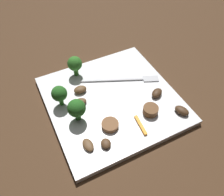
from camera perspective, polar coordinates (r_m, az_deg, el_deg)
name	(u,v)px	position (r m, az deg, el deg)	size (l,w,h in m)	color
ground_plane	(112,102)	(0.50, 0.00, -0.97)	(1.40, 1.40, 0.00)	#422B19
plate	(112,100)	(0.49, 0.00, -0.49)	(0.27, 0.27, 0.01)	white
fork	(126,80)	(0.53, 3.42, 4.62)	(0.17, 0.08, 0.00)	silver
broccoli_floret_0	(75,64)	(0.53, -9.29, 8.38)	(0.03, 0.03, 0.05)	#347525
broccoli_floret_1	(77,109)	(0.43, -8.85, -2.62)	(0.04, 0.04, 0.05)	#296420
broccoli_floret_2	(59,94)	(0.47, -13.05, 0.98)	(0.03, 0.03, 0.05)	#296420
sausage_slice_0	(151,110)	(0.46, 9.63, -3.02)	(0.03, 0.03, 0.02)	brown
sausage_slice_1	(110,125)	(0.44, -0.48, -6.74)	(0.03, 0.03, 0.01)	brown
mushroom_0	(106,144)	(0.42, -1.55, -11.34)	(0.02, 0.02, 0.01)	#4C331E
mushroom_1	(88,145)	(0.42, -6.01, -11.62)	(0.03, 0.02, 0.01)	brown
mushroom_2	(157,93)	(0.50, 11.19, 1.24)	(0.03, 0.02, 0.01)	#422B19
mushroom_3	(80,102)	(0.48, -7.92, -0.94)	(0.03, 0.02, 0.01)	brown
mushroom_4	(80,90)	(0.50, -7.97, 2.09)	(0.03, 0.02, 0.01)	brown
mushroom_5	(182,111)	(0.48, 17.09, -3.03)	(0.03, 0.02, 0.01)	#422B19
pepper_strip_0	(141,125)	(0.45, 7.17, -6.77)	(0.05, 0.01, 0.00)	orange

